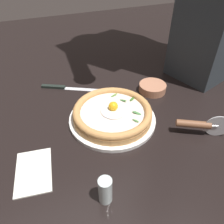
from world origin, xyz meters
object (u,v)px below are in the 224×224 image
side_bowl (152,88)px  pizza_cutter (200,125)px  pizza (112,112)px  folded_napkin (33,171)px  pepper_shaker (105,190)px  table_knife (63,88)px

side_bowl → pizza_cutter: size_ratio=0.71×
side_bowl → pizza_cutter: pizza_cutter is taller
pizza → folded_napkin: pizza is taller
folded_napkin → pepper_shaker: size_ratio=1.91×
pizza → folded_napkin: size_ratio=1.81×
table_knife → pepper_shaker: 0.50m
folded_napkin → pepper_shaker: (0.14, 0.15, 0.03)m
pepper_shaker → table_knife: bearing=179.6°
side_bowl → pepper_shaker: 0.48m
pizza_cutter → table_knife: pizza_cutter is taller
side_bowl → table_knife: side_bowl is taller
side_bowl → pizza: bearing=-64.2°
pizza → folded_napkin: bearing=-66.0°
pizza → side_bowl: (-0.10, 0.20, -0.02)m
pizza_cutter → pepper_shaker: size_ratio=1.97×
pizza → folded_napkin: (0.12, -0.26, -0.03)m
folded_napkin → table_knife: bearing=157.2°
side_bowl → pizza_cutter: 0.26m
pizza → folded_napkin: 0.29m
folded_napkin → pepper_shaker: 0.21m
folded_napkin → pizza: bearing=114.0°
side_bowl → folded_napkin: bearing=-65.2°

